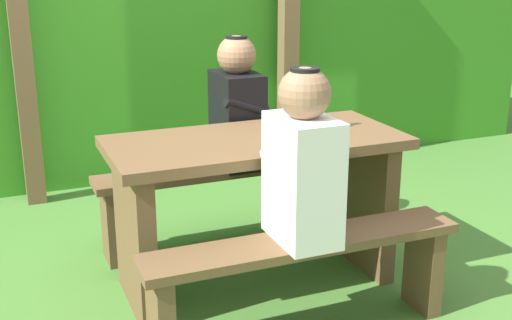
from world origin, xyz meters
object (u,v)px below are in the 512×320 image
(drinking_glass, at_px, (275,129))
(bottle_left, at_px, (318,110))
(person_black_coat, at_px, (237,107))
(picnic_table, at_px, (256,186))
(person_white_shirt, at_px, (303,163))
(bench_near, at_px, (303,267))
(bench_far, at_px, (221,189))

(drinking_glass, relative_size, bottle_left, 0.41)
(person_black_coat, xyz_separation_m, bottle_left, (0.23, -0.50, 0.07))
(bottle_left, bearing_deg, person_black_coat, 114.68)
(picnic_table, relative_size, bottle_left, 5.89)
(picnic_table, bearing_deg, person_black_coat, 78.78)
(person_white_shirt, relative_size, drinking_glass, 7.42)
(drinking_glass, bearing_deg, picnic_table, 133.94)
(bench_near, xyz_separation_m, person_white_shirt, (-0.01, 0.00, 0.46))
(bench_far, relative_size, person_black_coat, 1.95)
(picnic_table, height_order, person_black_coat, person_black_coat)
(person_black_coat, relative_size, drinking_glass, 7.42)
(bottle_left, bearing_deg, bench_far, 123.42)
(bench_near, bearing_deg, drinking_glass, 81.52)
(bench_near, relative_size, person_white_shirt, 1.95)
(bench_far, bearing_deg, bench_near, -90.00)
(bench_near, distance_m, bottle_left, 0.83)
(person_black_coat, bearing_deg, bottle_left, -65.32)
(bench_near, xyz_separation_m, person_black_coat, (0.10, 1.04, 0.46))
(bench_far, bearing_deg, drinking_glass, -83.50)
(bench_far, bearing_deg, person_black_coat, -1.84)
(person_black_coat, bearing_deg, picnic_table, -101.22)
(person_white_shirt, bearing_deg, bench_far, 89.41)
(bench_far, relative_size, bottle_left, 5.89)
(bench_near, xyz_separation_m, bottle_left, (0.34, 0.54, 0.53))
(picnic_table, distance_m, bottle_left, 0.48)
(bench_near, height_order, person_black_coat, person_black_coat)
(drinking_glass, bearing_deg, bench_far, 96.50)
(bench_far, relative_size, person_white_shirt, 1.95)
(bottle_left, bearing_deg, picnic_table, -177.27)
(picnic_table, relative_size, bench_near, 1.00)
(picnic_table, height_order, drinking_glass, drinking_glass)
(bench_near, height_order, bottle_left, bottle_left)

